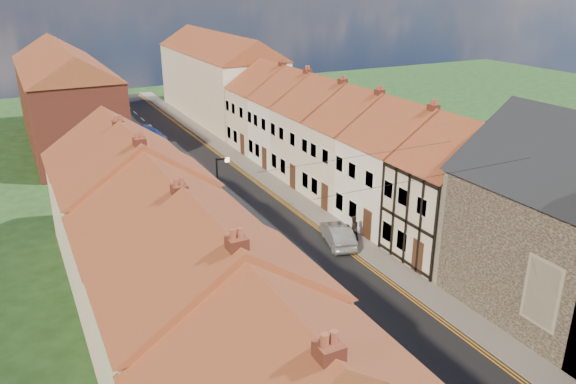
{
  "coord_description": "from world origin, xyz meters",
  "views": [
    {
      "loc": [
        -14.91,
        -11.39,
        16.49
      ],
      "look_at": [
        0.51,
        18.92,
        3.5
      ],
      "focal_mm": 35.0,
      "sensor_mm": 36.0,
      "label": 1
    }
  ],
  "objects_px": {
    "car_mid": "(208,211)",
    "pedestrian_left": "(255,296)",
    "lamppost": "(219,197)",
    "car_far": "(150,134)",
    "car_mid_b": "(338,235)",
    "car_distant": "(145,131)",
    "pedestrian_right": "(353,228)"
  },
  "relations": [
    {
      "from": "lamppost",
      "to": "pedestrian_left",
      "type": "xyz_separation_m",
      "value": [
        -1.09,
        -7.93,
        -2.6
      ]
    },
    {
      "from": "car_mid_b",
      "to": "pedestrian_left",
      "type": "bearing_deg",
      "value": 46.89
    },
    {
      "from": "car_distant",
      "to": "pedestrian_left",
      "type": "bearing_deg",
      "value": -90.87
    },
    {
      "from": "car_distant",
      "to": "pedestrian_right",
      "type": "relative_size",
      "value": 2.46
    },
    {
      "from": "car_far",
      "to": "car_distant",
      "type": "bearing_deg",
      "value": 77.81
    },
    {
      "from": "pedestrian_left",
      "to": "lamppost",
      "type": "bearing_deg",
      "value": 76.67
    },
    {
      "from": "car_far",
      "to": "car_mid_b",
      "type": "bearing_deg",
      "value": -94.94
    },
    {
      "from": "lamppost",
      "to": "car_mid_b",
      "type": "distance_m",
      "value": 8.15
    },
    {
      "from": "lamppost",
      "to": "car_mid",
      "type": "bearing_deg",
      "value": 80.86
    },
    {
      "from": "car_mid",
      "to": "car_distant",
      "type": "bearing_deg",
      "value": 90.95
    },
    {
      "from": "car_distant",
      "to": "car_mid_b",
      "type": "distance_m",
      "value": 33.37
    },
    {
      "from": "lamppost",
      "to": "pedestrian_right",
      "type": "distance_m",
      "value": 9.06
    },
    {
      "from": "pedestrian_right",
      "to": "car_mid_b",
      "type": "relative_size",
      "value": 0.42
    },
    {
      "from": "lamppost",
      "to": "pedestrian_left",
      "type": "distance_m",
      "value": 8.41
    },
    {
      "from": "car_mid",
      "to": "car_far",
      "type": "bearing_deg",
      "value": 90.49
    },
    {
      "from": "pedestrian_left",
      "to": "car_far",
      "type": "bearing_deg",
      "value": 79.07
    },
    {
      "from": "lamppost",
      "to": "car_far",
      "type": "xyz_separation_m",
      "value": [
        2.31,
        27.78,
        -2.84
      ]
    },
    {
      "from": "car_distant",
      "to": "car_mid",
      "type": "bearing_deg",
      "value": -89.19
    },
    {
      "from": "lamppost",
      "to": "pedestrian_left",
      "type": "bearing_deg",
      "value": -97.85
    },
    {
      "from": "car_distant",
      "to": "car_far",
      "type": "bearing_deg",
      "value": -84.4
    },
    {
      "from": "lamppost",
      "to": "car_far",
      "type": "distance_m",
      "value": 28.02
    },
    {
      "from": "car_far",
      "to": "car_mid",
      "type": "bearing_deg",
      "value": -107.45
    },
    {
      "from": "car_mid",
      "to": "car_distant",
      "type": "distance_m",
      "value": 25.23
    },
    {
      "from": "car_mid",
      "to": "car_far",
      "type": "relative_size",
      "value": 0.83
    },
    {
      "from": "lamppost",
      "to": "car_mid_b",
      "type": "xyz_separation_m",
      "value": [
        7.01,
        -3.03,
        -2.85
      ]
    },
    {
      "from": "car_distant",
      "to": "car_mid_b",
      "type": "relative_size",
      "value": 1.03
    },
    {
      "from": "pedestrian_right",
      "to": "car_mid_b",
      "type": "xyz_separation_m",
      "value": [
        -1.09,
        0.14,
        -0.3
      ]
    },
    {
      "from": "pedestrian_right",
      "to": "car_far",
      "type": "bearing_deg",
      "value": -68.92
    },
    {
      "from": "car_mid",
      "to": "pedestrian_left",
      "type": "relative_size",
      "value": 2.44
    },
    {
      "from": "pedestrian_left",
      "to": "car_mid_b",
      "type": "distance_m",
      "value": 9.47
    },
    {
      "from": "lamppost",
      "to": "car_far",
      "type": "bearing_deg",
      "value": 85.24
    },
    {
      "from": "pedestrian_left",
      "to": "pedestrian_right",
      "type": "relative_size",
      "value": 0.94
    }
  ]
}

